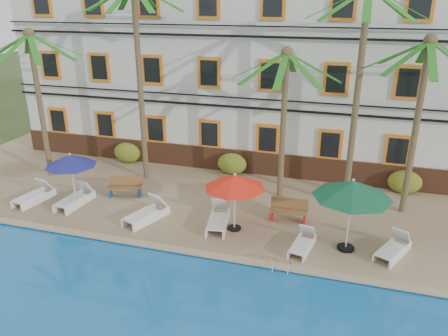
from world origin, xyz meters
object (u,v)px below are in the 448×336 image
(palm_c, at_px, (284,102))
(palm_e, at_px, (420,102))
(lounger_e, at_px, (303,243))
(lounger_f, at_px, (393,248))
(bench_right, at_px, (289,210))
(umbrella_red, at_px, (235,182))
(palm_a, at_px, (37,83))
(pool_ladder, at_px, (282,269))
(palm_b, at_px, (138,59))
(palm_d, at_px, (360,72))
(lounger_d, at_px, (218,218))
(lounger_c, at_px, (147,213))
(umbrella_green, at_px, (352,189))
(bench_left, at_px, (125,186))
(lounger_b, at_px, (75,198))
(umbrella_blue, at_px, (70,160))
(lounger_a, at_px, (34,195))

(palm_c, distance_m, palm_e, 5.24)
(lounger_e, height_order, lounger_f, lounger_f)
(palm_e, distance_m, bench_right, 6.53)
(umbrella_red, bearing_deg, palm_a, 165.53)
(palm_c, distance_m, pool_ladder, 7.23)
(lounger_f, height_order, bench_right, bench_right)
(palm_b, bearing_deg, pool_ladder, -37.09)
(palm_d, xyz_separation_m, lounger_d, (-4.74, -3.33, -5.41))
(palm_d, bearing_deg, lounger_f, -64.09)
(palm_b, bearing_deg, palm_d, -1.83)
(lounger_c, bearing_deg, lounger_e, -4.07)
(umbrella_green, distance_m, lounger_e, 2.61)
(palm_e, xyz_separation_m, lounger_d, (-7.08, -3.38, -4.38))
(palm_a, relative_size, lounger_e, 4.12)
(palm_a, xyz_separation_m, lounger_e, (13.10, -3.41, -4.40))
(palm_c, xyz_separation_m, bench_left, (-6.73, -2.00, -3.87))
(lounger_d, bearing_deg, umbrella_red, -7.89)
(lounger_b, distance_m, bench_left, 2.17)
(palm_e, height_order, pool_ladder, palm_e)
(palm_a, bearing_deg, umbrella_blue, -36.86)
(lounger_a, bearing_deg, palm_e, 13.07)
(umbrella_red, xyz_separation_m, lounger_b, (-7.20, 0.11, -1.70))
(lounger_e, bearing_deg, pool_ladder, -109.29)
(palm_c, xyz_separation_m, umbrella_green, (3.04, -3.78, -2.00))
(lounger_e, bearing_deg, bench_left, 164.74)
(lounger_c, relative_size, lounger_d, 1.01)
(lounger_c, bearing_deg, palm_a, 156.48)
(bench_left, bearing_deg, bench_right, -1.65)
(lounger_e, bearing_deg, palm_d, 72.20)
(palm_e, relative_size, lounger_e, 4.15)
(palm_a, height_order, lounger_e, palm_a)
(pool_ladder, bearing_deg, lounger_c, 162.06)
(palm_b, xyz_separation_m, umbrella_green, (9.78, -3.98, -3.49))
(lounger_e, xyz_separation_m, pool_ladder, (-0.50, -1.43, -0.25))
(lounger_f, bearing_deg, lounger_a, 179.76)
(umbrella_red, distance_m, lounger_b, 7.40)
(bench_right, bearing_deg, palm_a, 173.68)
(palm_b, bearing_deg, palm_c, -1.64)
(umbrella_red, bearing_deg, lounger_f, -1.81)
(lounger_c, distance_m, bench_right, 5.72)
(lounger_f, bearing_deg, palm_c, 141.24)
(bench_left, bearing_deg, umbrella_red, -15.42)
(umbrella_red, bearing_deg, lounger_c, -175.60)
(palm_a, xyz_separation_m, palm_b, (4.82, 1.05, 1.17))
(palm_a, distance_m, lounger_c, 8.59)
(lounger_c, bearing_deg, umbrella_blue, 168.94)
(palm_b, height_order, lounger_e, palm_b)
(palm_d, height_order, umbrella_red, palm_d)
(lounger_a, bearing_deg, umbrella_green, -0.55)
(lounger_f, bearing_deg, lounger_d, 177.54)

